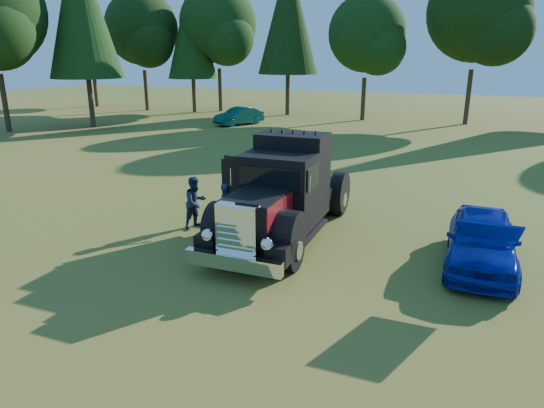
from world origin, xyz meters
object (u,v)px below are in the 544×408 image
(diamond_t_truck, at_px, (282,196))
(spectator_near, at_px, (227,210))
(spectator_far, at_px, (196,202))
(distant_teal_car, at_px, (239,116))
(hotrod_coupe, at_px, (482,240))

(diamond_t_truck, relative_size, spectator_near, 4.51)
(spectator_far, bearing_deg, distant_teal_car, 41.42)
(diamond_t_truck, xyz_separation_m, spectator_near, (-1.61, -0.41, -0.48))
(distant_teal_car, bearing_deg, diamond_t_truck, -35.24)
(hotrod_coupe, height_order, spectator_far, hotrod_coupe)
(spectator_far, bearing_deg, spectator_near, -80.29)
(hotrod_coupe, relative_size, distant_teal_car, 1.06)
(diamond_t_truck, distance_m, spectator_far, 2.86)
(distant_teal_car, bearing_deg, hotrod_coupe, -25.16)
(distant_teal_car, bearing_deg, spectator_near, -39.10)
(spectator_near, xyz_separation_m, distant_teal_car, (-9.98, 21.75, -0.13))
(spectator_far, height_order, distant_teal_car, spectator_far)
(spectator_near, height_order, distant_teal_car, spectator_near)
(hotrod_coupe, distance_m, distant_teal_car, 27.37)
(hotrod_coupe, bearing_deg, distant_teal_car, 128.58)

